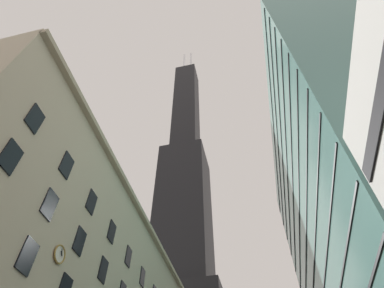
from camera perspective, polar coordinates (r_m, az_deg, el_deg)
dark_skyscraper at (r=110.01m, az=-1.63°, el=-17.77°), size 25.69×25.69×205.27m
glass_office_midrise at (r=52.97m, az=27.58°, el=-13.85°), size 14.31×52.60×55.92m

